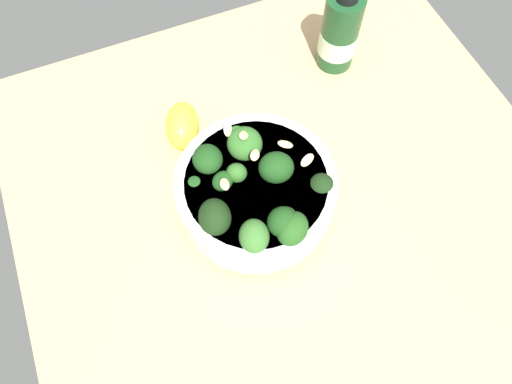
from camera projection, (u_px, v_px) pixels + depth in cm
name	position (u px, v px, depth cm)	size (l,w,h in cm)	color
ground_plane	(295.00, 207.00, 59.38)	(67.07, 67.07, 3.77)	tan
bowl_of_broccoli	(256.00, 191.00, 53.17)	(18.84, 18.25, 9.54)	white
lemon_wedge	(182.00, 126.00, 59.56)	(6.68, 4.29, 5.06)	yellow
bottle_tall	(340.00, 33.00, 62.63)	(5.25, 5.25, 13.31)	#194723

